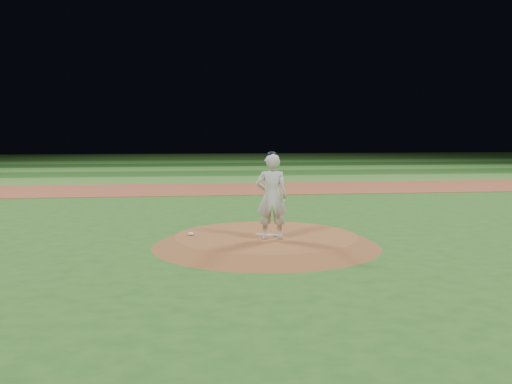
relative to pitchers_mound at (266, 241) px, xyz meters
name	(u,v)px	position (x,y,z in m)	size (l,w,h in m)	color
ground	(266,246)	(0.00, 0.00, -0.12)	(120.00, 120.00, 0.00)	#27591C
infield_dirt_band	(225,189)	(0.00, 14.00, -0.12)	(70.00, 6.00, 0.02)	brown
outfield_stripe_0	(219,179)	(0.00, 19.50, -0.12)	(70.00, 5.00, 0.02)	#3C7229
outfield_stripe_1	(214,173)	(0.00, 24.50, -0.12)	(70.00, 5.00, 0.02)	#1D4B18
outfield_stripe_2	(211,169)	(0.00, 29.50, -0.12)	(70.00, 5.00, 0.02)	#3B7A2C
outfield_stripe_3	(208,165)	(0.00, 34.50, -0.12)	(70.00, 5.00, 0.02)	#174215
outfield_stripe_4	(206,162)	(0.00, 39.50, -0.12)	(70.00, 5.00, 0.02)	#2D6926
outfield_stripe_5	(204,159)	(0.00, 44.50, -0.12)	(70.00, 5.00, 0.02)	#214C18
pitchers_mound	(266,241)	(0.00, 0.00, 0.00)	(5.50, 5.50, 0.25)	brown
pitching_rubber	(269,235)	(0.05, -0.06, 0.14)	(0.65, 0.16, 0.03)	beige
rosin_bag	(191,234)	(-1.81, 0.24, 0.16)	(0.14, 0.14, 0.07)	white
pitcher_on_mound	(272,196)	(0.06, -0.49, 1.13)	(0.78, 0.57, 2.05)	silver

